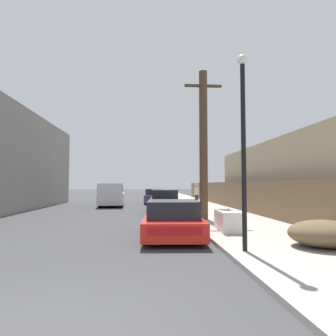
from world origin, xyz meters
name	(u,v)px	position (x,y,z in m)	size (l,w,h in m)	color
sidewalk_curb	(191,203)	(5.30, 23.50, 0.06)	(4.20, 63.00, 0.12)	#9E998E
discarded_fridge	(227,221)	(4.10, 7.05, 0.47)	(0.71, 1.68, 0.73)	silver
parked_sports_car_red	(173,220)	(2.11, 6.53, 0.56)	(2.11, 4.18, 1.24)	red
car_parked_mid	(164,202)	(2.35, 15.23, 0.67)	(1.84, 4.71, 1.43)	black
car_parked_far	(154,197)	(2.01, 24.54, 0.63)	(1.98, 4.69, 1.34)	#2D478C
pickup_truck	(111,195)	(-1.58, 20.98, 0.91)	(2.28, 5.41, 1.84)	silver
utility_pole	(203,143)	(3.95, 10.56, 3.74)	(1.80, 0.39, 7.12)	#4C3826
street_lamp	(243,136)	(3.67, 3.85, 2.99)	(0.26, 0.26, 4.97)	black
brush_pile	(324,233)	(5.92, 4.17, 0.47)	(1.84, 1.69, 0.70)	brown
wooden_fence	(226,194)	(7.25, 18.65, 1.03)	(0.08, 34.49, 1.82)	brown
building_right_house	(320,178)	(11.06, 12.75, 2.12)	(6.00, 18.74, 4.25)	tan
pedestrian	(197,194)	(5.23, 20.05, 1.01)	(0.34, 0.34, 1.73)	#282D42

